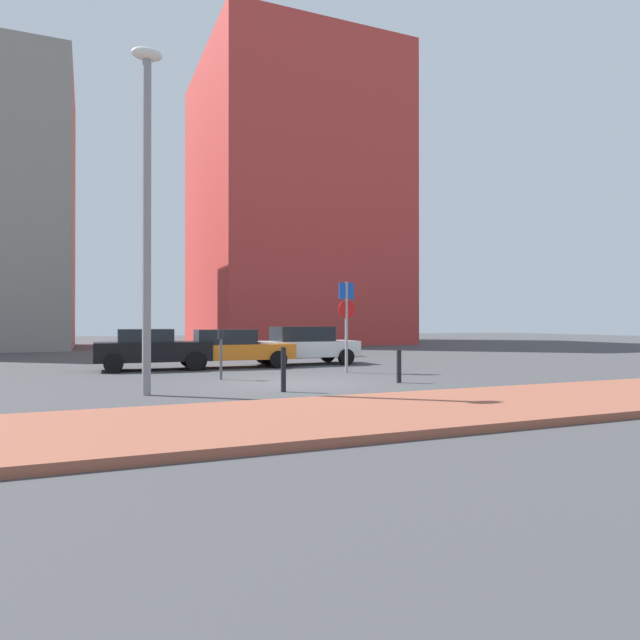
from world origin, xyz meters
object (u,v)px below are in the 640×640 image
Objects in this scene: parked_car_black at (152,349)px; traffic_bollard_mid at (399,366)px; street_lamp at (147,194)px; parked_car_orange at (232,348)px; parked_car_white at (304,345)px; traffic_bollard_near at (283,370)px; parking_sign_post at (346,315)px; parking_meter at (221,347)px.

parked_car_black is 4.33× the size of traffic_bollard_mid.
street_lamp reaches higher than parked_car_black.
parked_car_white is (3.06, 0.44, 0.05)m from parked_car_orange.
traffic_bollard_near is at bearing -114.33° from parked_car_white.
traffic_bollard_mid is (0.00, -3.40, -1.47)m from parking_sign_post.
parked_car_white is at bearing 8.20° from parked_car_orange.
parked_car_black is at bearing 83.13° from street_lamp.
parked_car_black is 2.70× the size of parking_meter.
parked_car_black is 8.05m from traffic_bollard_near.
parked_car_orange is at bearing -1.37° from parked_car_black.
traffic_bollard_near reaches higher than traffic_bollard_mid.
parking_sign_post reaches higher than traffic_bollard_mid.
parking_sign_post is 3.70m from traffic_bollard_mid.
street_lamp reaches higher than traffic_bollard_near.
traffic_bollard_mid is (-0.01, -7.42, -0.33)m from parked_car_white.
traffic_bollard_mid is at bearing -32.50° from parking_meter.
street_lamp is at bearing -96.87° from parked_car_black.
traffic_bollard_mid is (3.05, -6.98, -0.28)m from parked_car_orange.
parked_car_black is 7.06m from parking_sign_post.
parked_car_orange is 8.86m from street_lamp.
traffic_bollard_near is at bearing -11.71° from street_lamp.
parked_car_black is at bearing 148.38° from parking_sign_post.
traffic_bollard_mid is at bearing 0.22° from street_lamp.
street_lamp is (-6.78, -3.42, 2.75)m from parking_sign_post.
parking_sign_post is 2.07× the size of parking_meter.
parking_meter is (1.53, -4.24, 0.19)m from parked_car_black.
street_lamp is at bearing -118.06° from parked_car_orange.
parked_car_white reaches higher than parked_car_orange.
parking_sign_post is at bearing 90.02° from traffic_bollard_mid.
parked_car_white is at bearing 65.67° from traffic_bollard_near.
traffic_bollard_mid is at bearing -89.98° from parking_sign_post.
parked_car_orange is 1.44× the size of parking_sign_post.
street_lamp reaches higher than parked_car_orange.
parked_car_orange is 4.78× the size of traffic_bollard_mid.
parked_car_black is 2.88m from parked_car_orange.
street_lamp is 7.99m from traffic_bollard_mid.
parked_car_white is 3.87× the size of traffic_bollard_near.
traffic_bollard_mid is (4.40, -2.80, -0.49)m from parking_meter.
parked_car_white is 7.42m from traffic_bollard_mid.
parking_meter is at bearing -172.30° from parking_sign_post.
parking_meter is (-4.40, -0.59, -0.97)m from parking_sign_post.
parking_meter is at bearing -133.67° from parked_car_white.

